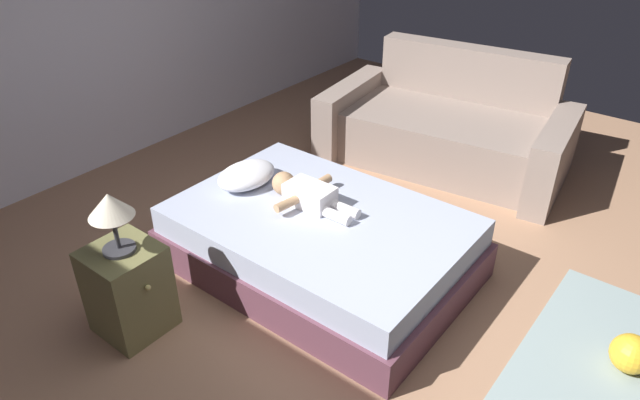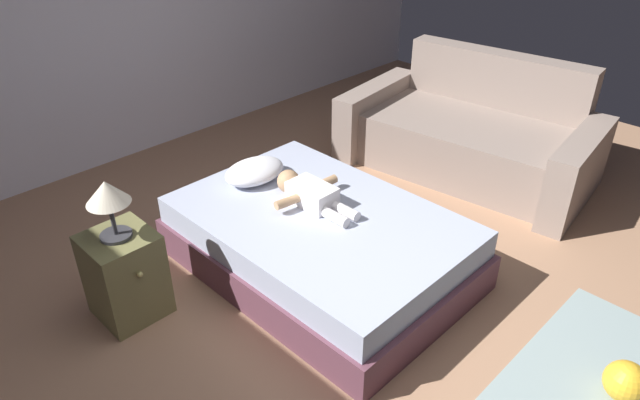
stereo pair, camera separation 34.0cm
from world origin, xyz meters
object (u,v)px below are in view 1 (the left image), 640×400
(couch, at_px, (449,128))
(toy_ball, at_px, (631,354))
(baby, at_px, (306,194))
(pillow, at_px, (247,175))
(bed, at_px, (320,242))
(nightstand, at_px, (129,290))
(toothbrush, at_px, (306,180))
(lamp, at_px, (110,209))

(couch, distance_m, toy_ball, 2.43)
(baby, bearing_deg, pillow, 96.93)
(bed, xyz_separation_m, baby, (0.05, 0.15, 0.27))
(pillow, distance_m, nightstand, 1.07)
(baby, bearing_deg, toothbrush, 39.95)
(toothbrush, xyz_separation_m, nightstand, (-1.31, 0.17, -0.16))
(bed, height_order, lamp, lamp)
(lamp, xyz_separation_m, toy_ball, (1.36, -2.25, -0.67))
(pillow, xyz_separation_m, toy_ball, (0.32, -2.37, -0.36))
(lamp, bearing_deg, baby, -17.19)
(baby, height_order, lamp, lamp)
(pillow, height_order, couch, couch)
(nightstand, distance_m, toy_ball, 2.63)
(nightstand, bearing_deg, pillow, 6.46)
(couch, distance_m, lamp, 3.00)
(toy_ball, bearing_deg, lamp, 121.20)
(couch, xyz_separation_m, nightstand, (-2.93, 0.40, -0.03))
(baby, height_order, toothbrush, baby)
(couch, bearing_deg, pillow, 164.52)
(baby, relative_size, lamp, 1.83)
(nightstand, relative_size, toy_ball, 2.55)
(pillow, height_order, nightstand, pillow)
(bed, distance_m, toy_ball, 1.79)
(baby, bearing_deg, bed, -108.82)
(baby, relative_size, toothbrush, 4.27)
(nightstand, height_order, lamp, lamp)
(bed, bearing_deg, toy_ball, -79.99)
(bed, distance_m, couch, 1.88)
(pillow, bearing_deg, lamp, -173.54)
(pillow, xyz_separation_m, nightstand, (-1.05, -0.12, -0.21))
(toothbrush, bearing_deg, lamp, 172.78)
(pillow, relative_size, toy_ball, 2.10)
(toothbrush, bearing_deg, pillow, 132.91)
(toothbrush, xyz_separation_m, toy_ball, (0.05, -2.08, -0.31))
(pillow, xyz_separation_m, toothbrush, (0.26, -0.28, -0.06))
(baby, bearing_deg, toy_ball, -82.24)
(bed, bearing_deg, baby, 71.18)
(lamp, height_order, toy_ball, lamp)
(pillow, height_order, lamp, lamp)
(baby, xyz_separation_m, couch, (1.83, -0.06, -0.18))
(pillow, distance_m, toy_ball, 2.42)
(baby, relative_size, nightstand, 1.19)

